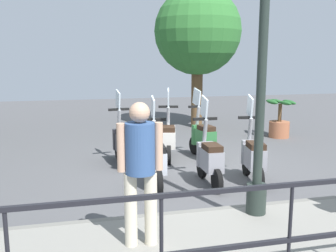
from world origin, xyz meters
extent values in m
plane|color=#4C4C4F|center=(0.00, 0.00, 0.00)|extent=(28.00, 28.00, 0.00)
cube|color=gray|center=(-3.20, 0.00, 0.07)|extent=(2.20, 20.00, 0.15)
cube|color=slate|center=(-2.15, 0.00, 0.07)|extent=(0.10, 20.00, 0.15)
cylinder|color=black|center=(-4.20, 0.53, 0.68)|extent=(0.03, 0.03, 1.05)
cylinder|color=#232D28|center=(-2.40, -0.09, 0.35)|extent=(0.26, 0.26, 0.40)
cylinder|color=#232D28|center=(-2.40, -0.09, 2.34)|extent=(0.12, 0.12, 4.38)
cylinder|color=beige|center=(-2.89, 1.65, 0.56)|extent=(0.14, 0.14, 0.82)
cylinder|color=beige|center=(-2.90, 1.43, 0.56)|extent=(0.14, 0.14, 0.82)
cylinder|color=#335184|center=(-2.90, 1.54, 1.25)|extent=(0.34, 0.34, 0.55)
sphere|color=tan|center=(-2.90, 1.54, 1.63)|extent=(0.22, 0.22, 0.22)
cylinder|color=tan|center=(-2.88, 1.74, 1.26)|extent=(0.09, 0.09, 0.52)
cylinder|color=tan|center=(-2.91, 1.35, 1.26)|extent=(0.09, 0.09, 0.52)
cylinder|color=brown|center=(4.69, -1.52, 1.01)|extent=(0.36, 0.36, 2.01)
sphere|color=#2D6B2D|center=(4.69, -1.52, 3.03)|extent=(2.71, 2.71, 2.71)
cylinder|color=#9E5B3D|center=(2.60, -3.29, 0.23)|extent=(0.56, 0.56, 0.45)
cylinder|color=brown|center=(2.60, -3.29, 0.70)|extent=(0.10, 0.10, 0.50)
ellipsoid|color=#235B28|center=(2.85, -3.29, 1.00)|extent=(0.56, 0.16, 0.10)
ellipsoid|color=#235B28|center=(2.35, -3.29, 1.00)|extent=(0.56, 0.16, 0.10)
ellipsoid|color=#235B28|center=(2.60, -3.04, 1.00)|extent=(0.56, 0.16, 0.10)
ellipsoid|color=#235B28|center=(2.60, -3.54, 1.00)|extent=(0.56, 0.16, 0.10)
ellipsoid|color=#235B28|center=(2.78, -3.11, 1.00)|extent=(0.56, 0.16, 0.10)
ellipsoid|color=#235B28|center=(2.42, -3.47, 1.00)|extent=(0.56, 0.16, 0.10)
cylinder|color=black|center=(-0.40, -0.89, 0.20)|extent=(0.41, 0.15, 0.40)
cylinder|color=black|center=(-1.21, -0.74, 0.20)|extent=(0.41, 0.15, 0.40)
cube|color=gray|center=(-0.89, -0.80, 0.48)|extent=(0.64, 0.39, 0.36)
cube|color=gray|center=(-0.60, -0.85, 0.50)|extent=(0.17, 0.32, 0.44)
cube|color=black|center=(-0.96, -0.79, 0.71)|extent=(0.44, 0.33, 0.10)
cylinder|color=gray|center=(-0.55, -0.86, 0.85)|extent=(0.19, 0.10, 0.55)
cube|color=black|center=(-0.55, -0.86, 1.13)|extent=(0.14, 0.44, 0.05)
cube|color=silver|center=(-0.49, -0.87, 1.33)|extent=(0.39, 0.10, 0.42)
cylinder|color=black|center=(-0.35, -0.01, 0.20)|extent=(0.40, 0.09, 0.40)
cylinder|color=black|center=(-1.18, 0.00, 0.20)|extent=(0.40, 0.09, 0.40)
cube|color=gray|center=(-0.85, -0.01, 0.48)|extent=(0.60, 0.29, 0.36)
cube|color=gray|center=(-0.56, -0.01, 0.50)|extent=(0.12, 0.30, 0.44)
cube|color=black|center=(-0.92, 0.00, 0.71)|extent=(0.40, 0.27, 0.10)
cylinder|color=gray|center=(-0.50, -0.01, 0.85)|extent=(0.18, 0.07, 0.55)
cube|color=black|center=(-0.50, -0.01, 1.13)|extent=(0.07, 0.44, 0.05)
cube|color=silver|center=(-0.44, -0.01, 1.33)|extent=(0.39, 0.04, 0.42)
cylinder|color=black|center=(-0.21, 0.89, 0.20)|extent=(0.40, 0.11, 0.40)
cylinder|color=black|center=(-1.04, 0.94, 0.20)|extent=(0.40, 0.11, 0.40)
cube|color=#B7BCC6|center=(-0.71, 0.92, 0.48)|extent=(0.62, 0.32, 0.36)
cube|color=#B7BCC6|center=(-0.42, 0.90, 0.50)|extent=(0.14, 0.31, 0.44)
cube|color=black|center=(-0.78, 0.93, 0.71)|extent=(0.42, 0.29, 0.10)
cylinder|color=gray|center=(-0.36, 0.90, 0.85)|extent=(0.19, 0.08, 0.55)
cube|color=black|center=(-0.36, 0.90, 1.13)|extent=(0.09, 0.44, 0.05)
cube|color=silver|center=(-0.30, 0.89, 1.33)|extent=(0.39, 0.06, 0.42)
cylinder|color=black|center=(1.36, -0.41, 0.20)|extent=(0.41, 0.14, 0.40)
cylinder|color=black|center=(0.54, -0.53, 0.20)|extent=(0.41, 0.14, 0.40)
cube|color=#2D6B38|center=(0.87, -0.48, 0.48)|extent=(0.64, 0.37, 0.36)
cube|color=#2D6B38|center=(1.15, -0.44, 0.50)|extent=(0.16, 0.31, 0.44)
cube|color=black|center=(0.80, -0.49, 0.71)|extent=(0.43, 0.32, 0.10)
cylinder|color=gray|center=(1.21, -0.43, 0.85)|extent=(0.19, 0.10, 0.55)
cube|color=black|center=(1.21, -0.43, 1.13)|extent=(0.13, 0.44, 0.05)
cube|color=silver|center=(1.27, -0.42, 1.33)|extent=(0.39, 0.09, 0.42)
cylinder|color=black|center=(1.46, 0.19, 0.20)|extent=(0.41, 0.16, 0.40)
cylinder|color=black|center=(0.65, 0.37, 0.20)|extent=(0.41, 0.16, 0.40)
cube|color=beige|center=(0.98, 0.30, 0.48)|extent=(0.65, 0.40, 0.36)
cube|color=beige|center=(1.26, 0.24, 0.50)|extent=(0.18, 0.32, 0.44)
cube|color=black|center=(0.91, 0.32, 0.71)|extent=(0.45, 0.34, 0.10)
cylinder|color=gray|center=(1.32, 0.23, 0.85)|extent=(0.19, 0.11, 0.55)
cube|color=black|center=(1.32, 0.23, 1.13)|extent=(0.15, 0.44, 0.05)
cube|color=silver|center=(1.38, 0.21, 1.33)|extent=(0.39, 0.11, 0.42)
cylinder|color=black|center=(1.27, 1.36, 0.20)|extent=(0.41, 0.13, 0.40)
cylinder|color=black|center=(0.45, 1.27, 0.20)|extent=(0.41, 0.13, 0.40)
cube|color=black|center=(0.78, 1.31, 0.48)|extent=(0.63, 0.35, 0.36)
cube|color=black|center=(1.06, 1.34, 0.50)|extent=(0.15, 0.31, 0.44)
cube|color=black|center=(0.71, 1.30, 0.71)|extent=(0.43, 0.30, 0.10)
cylinder|color=gray|center=(1.12, 1.35, 0.85)|extent=(0.19, 0.09, 0.55)
cube|color=black|center=(1.12, 1.35, 1.13)|extent=(0.11, 0.44, 0.05)
cube|color=silver|center=(1.18, 1.35, 1.33)|extent=(0.39, 0.07, 0.42)
camera|label=1|loc=(-6.73, 2.15, 2.18)|focal=40.00mm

